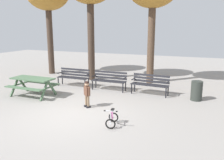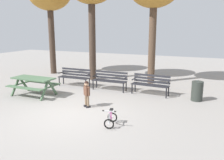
{
  "view_description": "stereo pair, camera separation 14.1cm",
  "coord_description": "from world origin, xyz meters",
  "px_view_note": "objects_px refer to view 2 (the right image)",
  "views": [
    {
      "loc": [
        4.08,
        -6.28,
        2.81
      ],
      "look_at": [
        0.68,
        1.87,
        0.85
      ],
      "focal_mm": 37.92,
      "sensor_mm": 36.0,
      "label": 1
    },
    {
      "loc": [
        4.21,
        -6.23,
        2.81
      ],
      "look_at": [
        0.68,
        1.87,
        0.85
      ],
      "focal_mm": 37.92,
      "sensor_mm": 36.0,
      "label": 2
    }
  ],
  "objects_px": {
    "picnic_table": "(33,82)",
    "park_bench_left": "(110,79)",
    "park_bench_far_left": "(75,76)",
    "child_standing": "(87,92)",
    "kids_bicycle": "(111,119)",
    "trash_bin": "(197,91)",
    "park_bench_right": "(151,83)"
  },
  "relations": [
    {
      "from": "park_bench_far_left",
      "to": "trash_bin",
      "type": "height_order",
      "value": "park_bench_far_left"
    },
    {
      "from": "picnic_table",
      "to": "park_bench_left",
      "type": "relative_size",
      "value": 1.14
    },
    {
      "from": "park_bench_left",
      "to": "park_bench_right",
      "type": "height_order",
      "value": "same"
    },
    {
      "from": "park_bench_far_left",
      "to": "park_bench_left",
      "type": "relative_size",
      "value": 1.0
    },
    {
      "from": "trash_bin",
      "to": "park_bench_far_left",
      "type": "bearing_deg",
      "value": 178.34
    },
    {
      "from": "child_standing",
      "to": "kids_bicycle",
      "type": "bearing_deg",
      "value": -38.63
    },
    {
      "from": "park_bench_left",
      "to": "kids_bicycle",
      "type": "xyz_separation_m",
      "value": [
        1.67,
        -3.71,
        -0.31
      ]
    },
    {
      "from": "picnic_table",
      "to": "park_bench_right",
      "type": "height_order",
      "value": "park_bench_right"
    },
    {
      "from": "kids_bicycle",
      "to": "picnic_table",
      "type": "bearing_deg",
      "value": 159.49
    },
    {
      "from": "park_bench_right",
      "to": "trash_bin",
      "type": "relative_size",
      "value": 2.11
    },
    {
      "from": "park_bench_far_left",
      "to": "park_bench_right",
      "type": "relative_size",
      "value": 0.98
    },
    {
      "from": "park_bench_left",
      "to": "trash_bin",
      "type": "height_order",
      "value": "park_bench_left"
    },
    {
      "from": "picnic_table",
      "to": "park_bench_left",
      "type": "height_order",
      "value": "park_bench_left"
    },
    {
      "from": "park_bench_far_left",
      "to": "park_bench_right",
      "type": "xyz_separation_m",
      "value": [
        3.81,
        -0.03,
        0.0
      ]
    },
    {
      "from": "picnic_table",
      "to": "child_standing",
      "type": "bearing_deg",
      "value": -8.78
    },
    {
      "from": "park_bench_left",
      "to": "park_bench_right",
      "type": "relative_size",
      "value": 0.98
    },
    {
      "from": "park_bench_far_left",
      "to": "kids_bicycle",
      "type": "bearing_deg",
      "value": -46.17
    },
    {
      "from": "picnic_table",
      "to": "park_bench_far_left",
      "type": "distance_m",
      "value": 2.24
    },
    {
      "from": "park_bench_left",
      "to": "child_standing",
      "type": "distance_m",
      "value": 2.56
    },
    {
      "from": "park_bench_far_left",
      "to": "child_standing",
      "type": "bearing_deg",
      "value": -50.37
    },
    {
      "from": "park_bench_right",
      "to": "trash_bin",
      "type": "distance_m",
      "value": 1.9
    },
    {
      "from": "park_bench_far_left",
      "to": "kids_bicycle",
      "type": "distance_m",
      "value": 5.17
    },
    {
      "from": "park_bench_right",
      "to": "kids_bicycle",
      "type": "distance_m",
      "value": 3.71
    },
    {
      "from": "trash_bin",
      "to": "kids_bicycle",
      "type": "bearing_deg",
      "value": -120.83
    },
    {
      "from": "picnic_table",
      "to": "kids_bicycle",
      "type": "distance_m",
      "value": 4.56
    },
    {
      "from": "park_bench_left",
      "to": "kids_bicycle",
      "type": "bearing_deg",
      "value": -65.71
    },
    {
      "from": "park_bench_left",
      "to": "child_standing",
      "type": "xyz_separation_m",
      "value": [
        0.22,
        -2.55,
        0.05
      ]
    },
    {
      "from": "picnic_table",
      "to": "child_standing",
      "type": "distance_m",
      "value": 2.84
    },
    {
      "from": "park_bench_right",
      "to": "kids_bicycle",
      "type": "bearing_deg",
      "value": -93.62
    },
    {
      "from": "picnic_table",
      "to": "park_bench_right",
      "type": "relative_size",
      "value": 1.12
    },
    {
      "from": "park_bench_left",
      "to": "park_bench_far_left",
      "type": "bearing_deg",
      "value": 179.53
    },
    {
      "from": "kids_bicycle",
      "to": "park_bench_far_left",
      "type": "bearing_deg",
      "value": 133.83
    }
  ]
}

